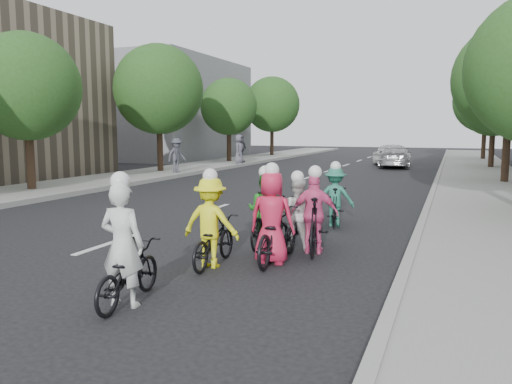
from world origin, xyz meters
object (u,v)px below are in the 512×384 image
Objects in this scene: cyclist_3 at (298,221)px; follow_car_lead at (395,156)px; cyclist_4 at (315,220)px; spectator_0 at (177,155)px; cyclist_5 at (266,216)px; cyclist_0 at (126,262)px; cyclist_2 at (212,231)px; cyclist_1 at (335,201)px; spectator_1 at (241,148)px; cyclist_6 at (273,228)px; spectator_2 at (239,149)px; follow_car_trail at (393,154)px.

follow_car_lead is (-0.57, 22.92, 0.13)m from cyclist_3.
spectator_0 is at bearing -59.96° from cyclist_4.
cyclist_3 is at bearing -166.97° from cyclist_5.
cyclist_0 is 1.06× the size of cyclist_2.
cyclist_2 is 2.17m from cyclist_4.
cyclist_0 is 1.16× the size of cyclist_3.
cyclist_1 is (1.42, 6.66, 0.03)m from cyclist_0.
cyclist_1 is 2.91m from cyclist_5.
cyclist_2 is at bearing 39.20° from cyclist_4.
spectator_1 is at bearing -69.90° from cyclist_2.
spectator_1 is at bearing -68.92° from cyclist_6.
spectator_0 is (-9.94, -9.89, 0.36)m from follow_car_lead.
cyclist_3 is 22.92m from follow_car_lead.
follow_car_lead is 14.03m from spectator_0.
cyclist_0 is at bearing -165.39° from spectator_2.
cyclist_5 is 0.39× the size of follow_car_lead.
follow_car_lead is (0.44, 24.77, 0.05)m from cyclist_2.
cyclist_6 is (0.52, -1.06, -0.01)m from cyclist_5.
cyclist_2 is 1.74m from cyclist_5.
cyclist_3 is 1.22m from cyclist_6.
cyclist_4 is (1.43, 1.63, 0.01)m from cyclist_2.
cyclist_2 is at bearing -163.08° from spectator_2.
spectator_2 reaches higher than cyclist_2.
cyclist_5 is (-0.81, -2.80, 0.02)m from cyclist_1.
cyclist_0 reaches higher than cyclist_1.
cyclist_6 reaches higher than follow_car_lead.
spectator_2 is at bearing -72.24° from cyclist_4.
spectator_2 reaches higher than follow_car_lead.
spectator_0 reaches higher than cyclist_6.
spectator_1 is at bearing -69.21° from cyclist_1.
cyclist_5 is 0.96× the size of cyclist_6.
follow_car_trail is 10.33m from spectator_1.
spectator_2 is at bearing -65.83° from cyclist_5.
spectator_2 reaches higher than spectator_1.
cyclist_6 reaches higher than cyclist_5.
cyclist_1 is at bearing -108.31° from cyclist_0.
cyclist_1 is 0.92× the size of cyclist_5.
cyclist_5 is at bearing -12.96° from cyclist_4.
cyclist_1 is 3.86m from cyclist_6.
cyclist_3 is at bearing -122.15° from spectator_0.
cyclist_1 is 0.89× the size of spectator_1.
spectator_1 reaches higher than cyclist_5.
spectator_1 is (-10.01, 21.95, 0.45)m from cyclist_5.
cyclist_2 reaches higher than cyclist_5.
cyclist_1 is 0.86× the size of cyclist_4.
follow_car_trail is at bearing -95.71° from cyclist_1.
cyclist_1 is at bearing -155.15° from spectator_2.
follow_car_lead is at bearing 108.53° from follow_car_trail.
cyclist_0 reaches higher than follow_car_trail.
spectator_2 reaches higher than cyclist_0.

